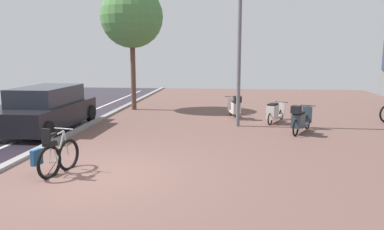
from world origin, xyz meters
TOP-DOWN VIEW (x-y plane):
  - ground at (1.43, 0.00)m, footprint 21.00×40.00m
  - bicycle_foreground at (-1.01, -0.04)m, footprint 0.78×1.35m
  - scooter_near at (2.90, 7.54)m, footprint 0.67×1.72m
  - scooter_mid at (4.38, 6.63)m, footprint 0.94×1.68m
  - scooter_far at (5.02, 4.85)m, footprint 1.02×1.74m
  - parked_car_near at (-3.55, 4.55)m, footprint 1.95×4.48m
  - lamp_post at (3.00, 5.83)m, footprint 0.20×0.52m
  - street_tree at (-1.77, 9.36)m, footprint 2.82×2.82m

SIDE VIEW (x-z plane):
  - ground at x=1.43m, z-range -0.09..0.04m
  - bicycle_foreground at x=-1.01m, z-range -0.16..0.95m
  - scooter_mid at x=4.38m, z-range 0.01..0.79m
  - scooter_near at x=2.90m, z-range -0.05..0.93m
  - scooter_far at x=5.02m, z-range -0.05..0.95m
  - parked_car_near at x=-3.55m, z-range -0.03..1.45m
  - lamp_post at x=3.00m, z-range 0.33..7.00m
  - street_tree at x=-1.77m, z-range 1.39..7.04m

